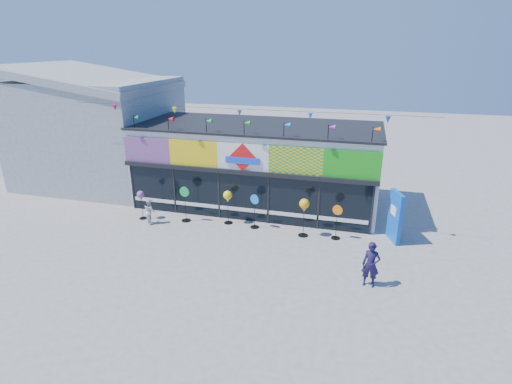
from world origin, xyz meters
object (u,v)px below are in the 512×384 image
at_px(child, 150,211).
at_px(spinner_2, 228,198).
at_px(adult_man, 371,265).
at_px(spinner_0, 141,197).
at_px(blue_sign, 395,217).
at_px(spinner_3, 255,210).
at_px(spinner_5, 337,221).
at_px(spinner_1, 185,203).
at_px(spinner_4, 304,206).

bearing_deg(child, spinner_2, -124.38).
bearing_deg(adult_man, spinner_0, 168.72).
height_order(blue_sign, adult_man, blue_sign).
xyz_separation_m(blue_sign, child, (-10.83, -1.11, -0.50)).
height_order(spinner_2, spinner_3, spinner_2).
bearing_deg(spinner_5, spinner_1, 179.98).
relative_size(blue_sign, spinner_5, 1.41).
distance_m(spinner_0, spinner_4, 7.71).
bearing_deg(child, spinner_1, -115.90).
bearing_deg(blue_sign, spinner_5, 171.36).
bearing_deg(spinner_1, spinner_4, -1.13).
distance_m(blue_sign, child, 10.89).
bearing_deg(spinner_4, spinner_3, 173.40).
bearing_deg(child, spinner_4, -134.83).
distance_m(blue_sign, spinner_2, 7.32).
bearing_deg(spinner_1, spinner_0, -172.14).
xyz_separation_m(spinner_4, adult_man, (2.79, -3.23, -0.56)).
xyz_separation_m(blue_sign, spinner_1, (-9.33, -0.46, -0.19)).
bearing_deg(spinner_2, adult_man, -29.59).
height_order(blue_sign, spinner_3, blue_sign).
distance_m(spinner_2, adult_man, 7.34).
relative_size(spinner_1, spinner_3, 1.07).
distance_m(spinner_0, adult_man, 10.93).
xyz_separation_m(spinner_0, spinner_4, (7.70, 0.18, 0.25)).
bearing_deg(spinner_2, spinner_1, -172.05).
bearing_deg(adult_man, child, 169.64).
xyz_separation_m(spinner_1, adult_man, (8.38, -3.34, -0.08)).
bearing_deg(adult_man, spinner_5, 117.68).
xyz_separation_m(spinner_0, spinner_3, (5.44, 0.44, -0.28)).
distance_m(spinner_1, adult_man, 9.02).
bearing_deg(spinner_5, spinner_2, 176.73).
height_order(spinner_4, adult_man, spinner_4).
xyz_separation_m(spinner_3, spinner_4, (2.26, -0.26, 0.53)).
xyz_separation_m(spinner_1, child, (-1.50, -0.64, -0.31)).
bearing_deg(spinner_2, spinner_0, -172.09).
relative_size(spinner_5, adult_man, 0.94).
xyz_separation_m(blue_sign, adult_man, (-0.95, -3.80, -0.28)).
xyz_separation_m(spinner_5, child, (-8.48, -0.64, -0.22)).
distance_m(spinner_1, spinner_5, 6.98).
relative_size(spinner_3, spinner_4, 0.93).
height_order(spinner_0, spinner_1, spinner_1).
xyz_separation_m(spinner_2, spinner_3, (1.31, -0.13, -0.44)).
distance_m(spinner_0, spinner_3, 5.47).
bearing_deg(spinner_3, spinner_4, -6.60).
bearing_deg(adult_man, spinner_2, 155.30).
bearing_deg(spinner_2, spinner_5, -3.27).
distance_m(spinner_2, child, 3.69).
relative_size(blue_sign, spinner_2, 1.36).
relative_size(spinner_0, spinner_4, 0.82).
bearing_deg(child, spinner_3, -129.78).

